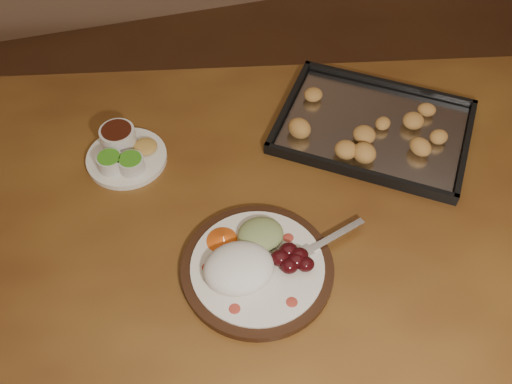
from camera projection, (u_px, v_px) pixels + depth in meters
name	position (u px, v px, depth m)	size (l,w,h in m)	color
dining_table	(265.00, 238.00, 1.21)	(1.65, 1.19, 0.75)	brown
dinner_plate	(254.00, 264.00, 1.04)	(0.36, 0.28, 0.06)	black
condiment_saucer	(124.00, 152.00, 1.21)	(0.17, 0.17, 0.06)	white
baking_tray	(374.00, 127.00, 1.27)	(0.51, 0.49, 0.04)	black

